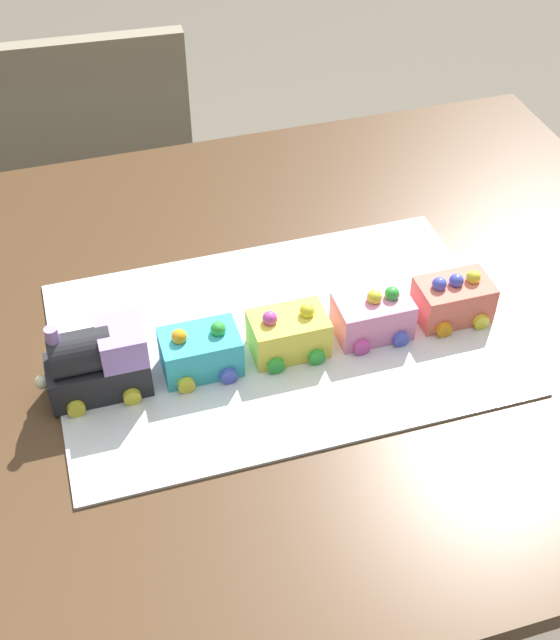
{
  "coord_description": "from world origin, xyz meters",
  "views": [
    {
      "loc": [
        -0.18,
        -0.83,
        1.54
      ],
      "look_at": [
        0.06,
        -0.03,
        0.77
      ],
      "focal_mm": 47.85,
      "sensor_mm": 36.0,
      "label": 1
    }
  ],
  "objects_px": {
    "cake_car_caboose_turquoise": "(200,352)",
    "cake_car_hopper_lemon": "(288,333)",
    "cake_locomotive": "(97,362)",
    "cake_car_gondola_coral": "(453,299)",
    "dining_table": "(231,386)",
    "chair": "(100,183)",
    "cake_car_flatbed_bubblegum": "(373,316)"
  },
  "relations": [
    {
      "from": "dining_table",
      "to": "cake_car_caboose_turquoise",
      "type": "distance_m",
      "value": 0.16
    },
    {
      "from": "cake_car_hopper_lemon",
      "to": "cake_car_flatbed_bubblegum",
      "type": "height_order",
      "value": "same"
    },
    {
      "from": "cake_car_hopper_lemon",
      "to": "dining_table",
      "type": "bearing_deg",
      "value": 139.2
    },
    {
      "from": "cake_locomotive",
      "to": "cake_car_caboose_turquoise",
      "type": "bearing_deg",
      "value": -0.0
    },
    {
      "from": "dining_table",
      "to": "cake_car_caboose_turquoise",
      "type": "height_order",
      "value": "cake_car_caboose_turquoise"
    },
    {
      "from": "dining_table",
      "to": "cake_car_hopper_lemon",
      "type": "relative_size",
      "value": 14.0
    },
    {
      "from": "cake_car_caboose_turquoise",
      "to": "cake_car_hopper_lemon",
      "type": "distance_m",
      "value": 0.12
    },
    {
      "from": "chair",
      "to": "cake_car_hopper_lemon",
      "type": "height_order",
      "value": "chair"
    },
    {
      "from": "cake_car_caboose_turquoise",
      "to": "cake_car_gondola_coral",
      "type": "distance_m",
      "value": 0.35
    },
    {
      "from": "cake_car_hopper_lemon",
      "to": "cake_car_gondola_coral",
      "type": "bearing_deg",
      "value": 0.0
    },
    {
      "from": "cake_car_caboose_turquoise",
      "to": "cake_car_flatbed_bubblegum",
      "type": "relative_size",
      "value": 1.0
    },
    {
      "from": "cake_car_gondola_coral",
      "to": "cake_locomotive",
      "type": "bearing_deg",
      "value": 180.0
    },
    {
      "from": "cake_car_caboose_turquoise",
      "to": "cake_car_gondola_coral",
      "type": "bearing_deg",
      "value": 0.0
    },
    {
      "from": "cake_car_gondola_coral",
      "to": "cake_car_flatbed_bubblegum",
      "type": "bearing_deg",
      "value": 180.0
    },
    {
      "from": "cake_car_caboose_turquoise",
      "to": "cake_car_flatbed_bubblegum",
      "type": "xyz_separation_m",
      "value": [
        0.24,
        0.0,
        0.0
      ]
    },
    {
      "from": "cake_car_caboose_turquoise",
      "to": "cake_car_hopper_lemon",
      "type": "height_order",
      "value": "same"
    },
    {
      "from": "dining_table",
      "to": "cake_locomotive",
      "type": "xyz_separation_m",
      "value": [
        -0.18,
        -0.06,
        0.16
      ]
    },
    {
      "from": "cake_car_caboose_turquoise",
      "to": "cake_car_flatbed_bubblegum",
      "type": "bearing_deg",
      "value": 0.0
    },
    {
      "from": "cake_locomotive",
      "to": "cake_car_gondola_coral",
      "type": "xyz_separation_m",
      "value": [
        0.48,
        -0.0,
        -0.02
      ]
    },
    {
      "from": "chair",
      "to": "cake_car_gondola_coral",
      "type": "height_order",
      "value": "chair"
    },
    {
      "from": "cake_locomotive",
      "to": "cake_car_hopper_lemon",
      "type": "relative_size",
      "value": 1.4
    },
    {
      "from": "dining_table",
      "to": "cake_car_caboose_turquoise",
      "type": "bearing_deg",
      "value": -130.41
    },
    {
      "from": "chair",
      "to": "cake_car_caboose_turquoise",
      "type": "bearing_deg",
      "value": 96.38
    },
    {
      "from": "cake_locomotive",
      "to": "cake_car_flatbed_bubblegum",
      "type": "height_order",
      "value": "cake_locomotive"
    },
    {
      "from": "cake_car_flatbed_bubblegum",
      "to": "cake_car_gondola_coral",
      "type": "relative_size",
      "value": 1.0
    },
    {
      "from": "cake_car_caboose_turquoise",
      "to": "cake_car_gondola_coral",
      "type": "height_order",
      "value": "same"
    },
    {
      "from": "cake_car_caboose_turquoise",
      "to": "dining_table",
      "type": "bearing_deg",
      "value": 49.59
    },
    {
      "from": "chair",
      "to": "cake_car_caboose_turquoise",
      "type": "relative_size",
      "value": 8.6
    },
    {
      "from": "chair",
      "to": "cake_car_gondola_coral",
      "type": "distance_m",
      "value": 1.02
    },
    {
      "from": "cake_locomotive",
      "to": "cake_car_caboose_turquoise",
      "type": "distance_m",
      "value": 0.13
    },
    {
      "from": "dining_table",
      "to": "cake_car_hopper_lemon",
      "type": "bearing_deg",
      "value": -40.8
    },
    {
      "from": "chair",
      "to": "cake_car_hopper_lemon",
      "type": "bearing_deg",
      "value": 103.84
    }
  ]
}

